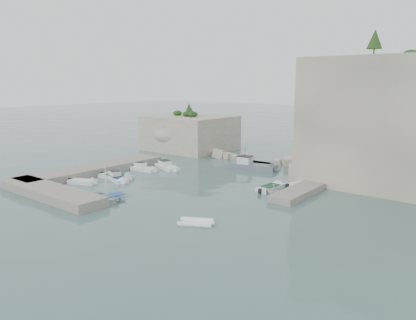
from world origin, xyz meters
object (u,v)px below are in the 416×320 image
Objects in this scene: rowboat at (107,200)px; motorboat_c at (116,178)px; motorboat_b at (144,171)px; motorboat_d at (117,181)px; inflatable_dinghy at (196,224)px; tender_east_b at (270,190)px; motorboat_a at (167,169)px; tender_east_d at (301,179)px; tender_east_c at (299,186)px; motorboat_e at (83,184)px; tender_east_a at (274,196)px; work_boat at (253,169)px.

motorboat_c is at bearing 50.91° from rowboat.
motorboat_b is 0.93× the size of motorboat_d.
inflatable_dinghy is 15.98m from tender_east_b.
motorboat_a is at bearing 90.34° from tender_east_b.
motorboat_d reaches higher than motorboat_c.
motorboat_b is at bearing 118.99° from tender_east_d.
tender_east_c is at bearing 9.54° from motorboat_b.
motorboat_e is at bearing 144.28° from tender_east_c.
motorboat_e is 25.71m from tender_east_b.
tender_east_b is (21.73, 2.25, 0.00)m from motorboat_b.
work_boat is (-10.60, 11.84, 0.00)m from tender_east_a.
motorboat_b is at bearing 123.31° from tender_east_c.
motorboat_a and motorboat_b have the same top height.
motorboat_e is 29.72m from tender_east_c.
tender_east_d is (22.42, 21.29, 0.00)m from motorboat_e.
tender_east_d is (13.23, 24.28, 0.00)m from rowboat.
motorboat_c is 11.28m from rowboat.
inflatable_dinghy is at bearing -0.54° from motorboat_d.
motorboat_a is 26.59m from inflatable_dinghy.
motorboat_c is at bearing -134.45° from work_boat.
tender_east_c is 1.02× the size of tender_east_d.
motorboat_e is 26.41m from work_boat.
motorboat_e is at bearing -79.64° from motorboat_a.
motorboat_d is at bearing 118.33° from tender_east_b.
inflatable_dinghy is (13.60, 0.36, 0.00)m from rowboat.
tender_east_a is (14.74, 13.95, 0.00)m from rowboat.
work_boat reaches higher than motorboat_e.
tender_east_d is (-1.64, 3.85, 0.00)m from tender_east_c.
motorboat_c is 26.88m from tender_east_d.
motorboat_d is at bearing 134.77° from tender_east_d.
tender_east_d is at bearing -19.59° from work_boat.
tender_east_d is at bearing 58.18° from motorboat_d.
motorboat_d reaches higher than motorboat_e.
tender_east_c is (1.27, 20.07, 0.00)m from inflatable_dinghy.
motorboat_b is at bearing -102.75° from motorboat_a.
motorboat_a is at bearing 72.67° from motorboat_c.
motorboat_a is 19.71m from tender_east_b.
tender_east_b is 7.97m from tender_east_d.
motorboat_b is 21.85m from tender_east_b.
work_boat is (13.08, 11.72, 0.00)m from motorboat_b.
work_boat reaches higher than motorboat_d.
motorboat_a is at bearing 58.17° from motorboat_e.
motorboat_d is 4.71m from motorboat_e.
motorboat_c and motorboat_e have the same top height.
rowboat is 1.05× the size of tender_east_c.
motorboat_b is at bearing 65.98° from motorboat_e.
tender_east_a is 0.67× the size of tender_east_c.
tender_east_d is at bearing 22.46° from tender_east_a.
motorboat_d reaches higher than tender_east_b.
motorboat_b is 1.08× the size of tender_east_d.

